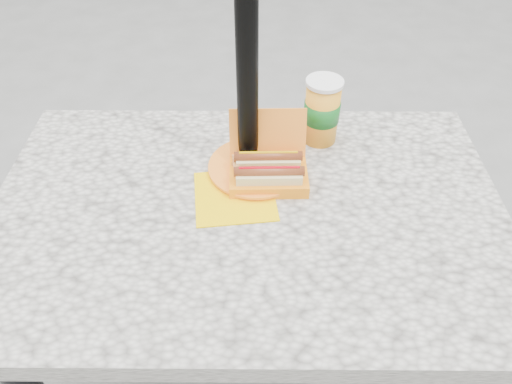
{
  "coord_description": "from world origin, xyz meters",
  "views": [
    {
      "loc": [
        0.03,
        -0.82,
        1.56
      ],
      "look_at": [
        0.02,
        -0.0,
        0.8
      ],
      "focal_mm": 35.0,
      "sensor_mm": 36.0,
      "label": 1
    }
  ],
  "objects_px": {
    "umbrella_pole": "(247,34)",
    "soda_cup": "(322,111)",
    "fries_plate": "(254,168)",
    "hotdog_box": "(268,170)"
  },
  "relations": [
    {
      "from": "fries_plate",
      "to": "soda_cup",
      "type": "xyz_separation_m",
      "value": [
        0.18,
        0.14,
        0.08
      ]
    },
    {
      "from": "umbrella_pole",
      "to": "soda_cup",
      "type": "bearing_deg",
      "value": 29.32
    },
    {
      "from": "umbrella_pole",
      "to": "hotdog_box",
      "type": "xyz_separation_m",
      "value": [
        0.05,
        -0.07,
        -0.32
      ]
    },
    {
      "from": "umbrella_pole",
      "to": "hotdog_box",
      "type": "bearing_deg",
      "value": -53.05
    },
    {
      "from": "umbrella_pole",
      "to": "soda_cup",
      "type": "height_order",
      "value": "umbrella_pole"
    },
    {
      "from": "fries_plate",
      "to": "soda_cup",
      "type": "bearing_deg",
      "value": 38.61
    },
    {
      "from": "umbrella_pole",
      "to": "soda_cup",
      "type": "distance_m",
      "value": 0.34
    },
    {
      "from": "umbrella_pole",
      "to": "soda_cup",
      "type": "xyz_separation_m",
      "value": [
        0.19,
        0.11,
        -0.26
      ]
    },
    {
      "from": "hotdog_box",
      "to": "fries_plate",
      "type": "distance_m",
      "value": 0.05
    },
    {
      "from": "hotdog_box",
      "to": "fries_plate",
      "type": "bearing_deg",
      "value": 136.02
    }
  ]
}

